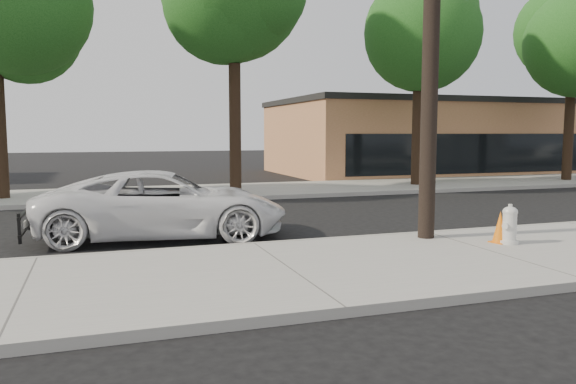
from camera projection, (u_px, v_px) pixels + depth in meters
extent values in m
plane|color=black|center=(230.00, 233.00, 13.26)|extent=(120.00, 120.00, 0.00)
cube|color=gray|center=(289.00, 272.00, 9.20)|extent=(90.00, 4.40, 0.15)
cube|color=gray|center=(180.00, 193.00, 21.25)|extent=(90.00, 5.00, 0.15)
cube|color=#9E9B93|center=(254.00, 247.00, 11.27)|extent=(90.00, 0.12, 0.16)
cube|color=#AA6D46|center=(433.00, 139.00, 33.23)|extent=(18.00, 10.00, 4.00)
cylinder|color=black|center=(432.00, 19.00, 11.38)|extent=(0.34, 0.34, 9.00)
cylinder|color=black|center=(0.00, 135.00, 18.81)|extent=(0.44, 0.44, 4.25)
cylinder|color=black|center=(235.00, 128.00, 20.97)|extent=(0.44, 0.44, 4.75)
sphere|color=#143F12|center=(234.00, 19.00, 20.55)|extent=(4.80, 4.80, 4.80)
cylinder|color=black|center=(417.00, 133.00, 23.84)|extent=(0.44, 0.44, 4.40)
sphere|color=#143F12|center=(419.00, 45.00, 23.45)|extent=(4.35, 4.35, 4.35)
sphere|color=#143F12|center=(438.00, 16.00, 23.11)|extent=(3.48, 3.48, 3.48)
cylinder|color=black|center=(569.00, 131.00, 26.20)|extent=(0.44, 0.44, 4.60)
sphere|color=#143F12|center=(573.00, 46.00, 25.79)|extent=(4.65, 4.65, 4.65)
imported|color=silver|center=(164.00, 204.00, 12.54)|extent=(5.73, 3.22, 1.51)
cylinder|color=silver|center=(509.00, 242.00, 11.18)|extent=(0.36, 0.36, 0.07)
cylinder|color=silver|center=(509.00, 228.00, 11.15)|extent=(0.27, 0.27, 0.62)
ellipsoid|color=silver|center=(510.00, 212.00, 11.12)|extent=(0.29, 0.29, 0.21)
cylinder|color=silver|center=(510.00, 225.00, 11.15)|extent=(0.40, 0.26, 0.12)
cylinder|color=silver|center=(510.00, 225.00, 11.15)|extent=(0.22, 0.25, 0.16)
cube|color=orange|center=(499.00, 242.00, 11.30)|extent=(0.40, 0.40, 0.02)
cone|color=orange|center=(500.00, 227.00, 11.27)|extent=(0.36, 0.36, 0.64)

